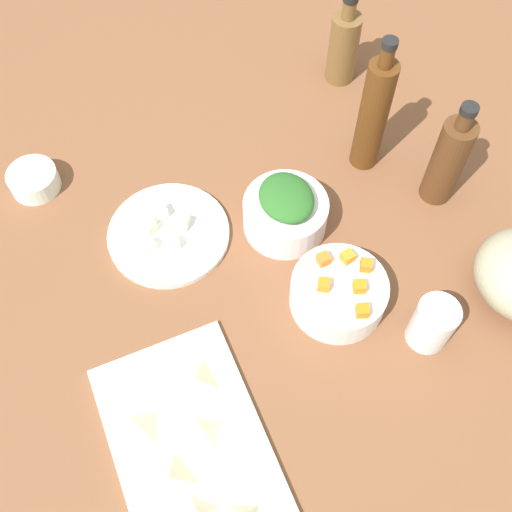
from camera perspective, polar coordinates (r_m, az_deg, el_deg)
tabletop at (r=102.41cm, az=0.00°, el=-1.85°), size 190.00×190.00×3.00cm
cutting_board at (r=90.67cm, az=-6.14°, el=-17.33°), size 34.78×23.93×1.00cm
plate_tofu at (r=105.21cm, az=-8.16°, el=2.04°), size 20.75×20.75×1.20cm
bowl_greens at (r=103.33cm, az=2.75°, el=3.90°), size 14.28×14.28×6.43cm
bowl_carrots at (r=96.88cm, az=7.68°, el=-3.49°), size 15.21×15.21×5.62cm
bowl_small_side at (r=116.11cm, az=-20.05°, el=6.69°), size 8.77×8.77×3.80cm
bottle_0 at (r=107.53cm, az=17.51°, el=8.55°), size 5.61×5.61×21.50cm
bottle_1 at (r=125.38cm, az=8.18°, el=18.86°), size 5.76×5.76×19.05cm
bottle_2 at (r=107.52cm, az=10.91°, el=12.85°), size 5.02×5.02×27.30cm
drinking_glass_0 at (r=95.57cm, az=16.16°, el=-6.11°), size 6.40×6.40×9.12cm
carrot_cube_0 at (r=95.98cm, az=8.55°, el=-0.08°), size 1.92×1.92×1.80cm
carrot_cube_1 at (r=95.29cm, az=6.32°, el=-0.29°), size 1.89×1.89×1.80cm
carrot_cube_2 at (r=95.70cm, az=10.24°, el=-0.85°), size 2.51×2.51×1.80cm
carrot_cube_3 at (r=93.70cm, az=9.64°, el=-2.83°), size 2.42×2.42×1.80cm
carrot_cube_4 at (r=91.94cm, az=9.91°, el=-5.06°), size 2.41×2.41×1.80cm
carrot_cube_5 at (r=93.10cm, az=6.34°, el=-2.68°), size 2.53×2.53×1.80cm
chopped_greens_mound at (r=99.37cm, az=2.86°, el=5.48°), size 11.49×10.22×3.27cm
tofu_cube_0 at (r=104.19cm, az=-6.93°, el=3.15°), size 3.11×3.11×2.20cm
tofu_cube_1 at (r=102.18cm, az=-7.84°, el=1.24°), size 2.46×2.46×2.20cm
tofu_cube_2 at (r=104.50cm, az=-9.99°, el=2.71°), size 2.96×2.96×2.20cm
tofu_cube_3 at (r=105.95cm, az=-8.94°, el=4.13°), size 2.24×2.24×2.20cm
tofu_cube_4 at (r=102.45cm, az=-10.03°, el=0.93°), size 2.41×2.41×2.20cm
dumpling_0 at (r=91.40cm, az=-5.63°, el=-11.61°), size 7.89×7.81×2.52cm
dumpling_3 at (r=89.41cm, az=-4.93°, el=-16.11°), size 4.53×4.66×2.06cm
dumpling_4 at (r=90.70cm, az=-10.82°, el=-15.53°), size 6.36×6.37×2.16cm
dumpling_5 at (r=88.12cm, az=-8.03°, el=-19.98°), size 7.54×7.62×2.85cm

